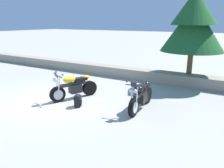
{
  "coord_description": "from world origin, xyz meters",
  "views": [
    {
      "loc": [
        6.33,
        -6.16,
        3.05
      ],
      "look_at": [
        1.92,
        1.2,
        0.65
      ],
      "focal_mm": 36.29,
      "sensor_mm": 36.0,
      "label": 1
    }
  ],
  "objects_px": {
    "motorcycle_black_centre": "(141,96)",
    "pine_tree_far_left": "(194,22)",
    "motorcycle_yellow_near_left": "(74,87)",
    "rider_backpack": "(78,100)"
  },
  "relations": [
    {
      "from": "motorcycle_black_centre",
      "to": "rider_backpack",
      "type": "distance_m",
      "value": 2.29
    },
    {
      "from": "motorcycle_black_centre",
      "to": "pine_tree_far_left",
      "type": "relative_size",
      "value": 0.53
    },
    {
      "from": "motorcycle_yellow_near_left",
      "to": "motorcycle_black_centre",
      "type": "distance_m",
      "value": 2.8
    },
    {
      "from": "motorcycle_yellow_near_left",
      "to": "pine_tree_far_left",
      "type": "distance_m",
      "value": 6.22
    },
    {
      "from": "motorcycle_black_centre",
      "to": "rider_backpack",
      "type": "relative_size",
      "value": 4.4
    },
    {
      "from": "rider_backpack",
      "to": "pine_tree_far_left",
      "type": "distance_m",
      "value": 6.44
    },
    {
      "from": "motorcycle_yellow_near_left",
      "to": "pine_tree_far_left",
      "type": "relative_size",
      "value": 0.5
    },
    {
      "from": "motorcycle_yellow_near_left",
      "to": "pine_tree_far_left",
      "type": "bearing_deg",
      "value": 52.18
    },
    {
      "from": "motorcycle_black_centre",
      "to": "rider_backpack",
      "type": "xyz_separation_m",
      "value": [
        -2.07,
        -0.96,
        -0.24
      ]
    },
    {
      "from": "motorcycle_yellow_near_left",
      "to": "rider_backpack",
      "type": "bearing_deg",
      "value": -40.83
    }
  ]
}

